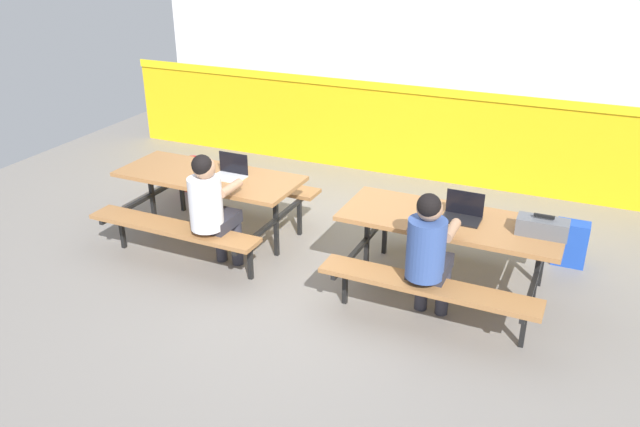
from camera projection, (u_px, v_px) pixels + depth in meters
The scene contains 11 objects.
ground_plane at pixel (315, 271), 6.07m from camera, with size 10.00×10.00×0.02m, color gray.
accent_backdrop at pixel (407, 80), 7.87m from camera, with size 8.00×0.14×2.60m.
picnic_table_left at pixel (210, 190), 6.39m from camera, with size 1.87×1.58×0.74m.
picnic_table_right at pixel (449, 236), 5.45m from camera, with size 1.87×1.58×0.74m.
student_nearer at pixel (211, 205), 5.73m from camera, with size 0.37×0.53×1.21m.
student_further at pixel (428, 249), 4.95m from camera, with size 0.37×0.53×1.21m.
laptop_silver at pixel (230, 172), 6.25m from camera, with size 0.32×0.23×0.22m.
laptop_dark at pixel (462, 214), 5.36m from camera, with size 0.32×0.23×0.22m.
toolbox_grey at pixel (542, 227), 5.07m from camera, with size 0.40×0.18×0.18m.
backpack_dark at pixel (571, 243), 6.11m from camera, with size 0.30×0.22×0.44m.
tote_bag_bright at pixel (194, 177), 7.78m from camera, with size 0.34×0.21×0.43m.
Camera 1 is at (2.16, -4.83, 3.02)m, focal length 35.80 mm.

